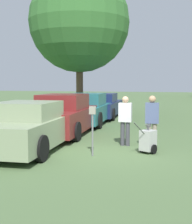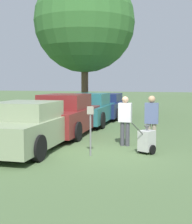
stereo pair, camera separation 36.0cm
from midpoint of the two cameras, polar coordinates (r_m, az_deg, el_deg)
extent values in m
plane|color=#4C663D|center=(9.35, 2.31, -7.49)|extent=(120.00, 120.00, 0.00)
cube|color=gray|center=(10.03, -11.01, -3.26)|extent=(2.22, 4.75, 0.79)
cube|color=gray|center=(9.79, -11.53, 0.36)|extent=(1.82, 2.05, 0.51)
cylinder|color=black|center=(11.76, -12.25, -3.16)|extent=(0.22, 0.73, 0.72)
cylinder|color=black|center=(11.06, -3.36, -3.59)|extent=(0.22, 0.73, 0.72)
cylinder|color=black|center=(8.40, -9.20, -6.54)|extent=(0.22, 0.73, 0.72)
cube|color=maroon|center=(12.74, -4.55, -1.24)|extent=(2.16, 5.00, 0.84)
cube|color=maroon|center=(12.49, -4.85, 1.91)|extent=(1.76, 2.15, 0.58)
cylinder|color=black|center=(14.49, -6.07, -1.48)|extent=(0.22, 0.72, 0.71)
cylinder|color=black|center=(13.98, 0.97, -1.71)|extent=(0.22, 0.72, 0.71)
cylinder|color=black|center=(11.71, -11.13, -3.20)|extent=(0.22, 0.72, 0.71)
cylinder|color=black|center=(11.07, -2.52, -3.60)|extent=(0.22, 0.72, 0.71)
cube|color=#23666B|center=(15.72, -0.21, -0.06)|extent=(2.12, 4.97, 0.76)
cube|color=#23666B|center=(15.48, -0.38, 2.35)|extent=(1.73, 2.14, 0.58)
cylinder|color=black|center=(17.42, -1.85, -0.21)|extent=(0.23, 0.77, 0.76)
cylinder|color=black|center=(17.02, 3.94, -0.35)|extent=(0.23, 0.77, 0.76)
cylinder|color=black|center=(14.55, -5.06, -1.34)|extent=(0.23, 0.77, 0.76)
cylinder|color=black|center=(14.08, 1.83, -1.55)|extent=(0.23, 0.77, 0.76)
cube|color=#19234C|center=(18.65, 2.65, 0.74)|extent=(2.06, 5.08, 0.75)
cube|color=#19234C|center=(18.41, 2.53, 2.64)|extent=(1.67, 2.19, 0.51)
cylinder|color=black|center=(20.35, 1.11, 0.52)|extent=(0.22, 0.70, 0.69)
cylinder|color=black|center=(20.05, 5.91, 0.41)|extent=(0.22, 0.70, 0.69)
cylinder|color=black|center=(17.36, -1.13, -0.34)|extent=(0.22, 0.70, 0.69)
cylinder|color=black|center=(17.00, 4.47, -0.47)|extent=(0.22, 0.70, 0.69)
cylinder|color=slate|center=(8.86, 0.15, -4.26)|extent=(0.05, 0.05, 1.20)
cube|color=gray|center=(8.77, 0.15, 0.30)|extent=(0.18, 0.09, 0.22)
cylinder|color=#3F3F47|center=(10.35, 6.77, -4.03)|extent=(0.14, 0.14, 0.79)
cylinder|color=#3F3F47|center=(10.38, 5.85, -3.99)|extent=(0.14, 0.14, 0.79)
cube|color=silver|center=(10.27, 6.35, -0.09)|extent=(0.42, 0.23, 0.63)
sphere|color=tan|center=(10.24, 6.37, 2.26)|extent=(0.22, 0.22, 0.22)
cylinder|color=gray|center=(9.93, 11.57, -4.43)|extent=(0.14, 0.14, 0.82)
cylinder|color=gray|center=(9.94, 10.59, -4.41)|extent=(0.14, 0.14, 0.82)
cube|color=#4C597F|center=(9.84, 11.16, -0.22)|extent=(0.44, 0.25, 0.65)
sphere|color=tan|center=(9.81, 11.21, 2.30)|extent=(0.22, 0.22, 0.22)
cube|color=#B2B2AD|center=(9.35, 10.35, -5.17)|extent=(0.51, 0.55, 0.60)
cone|color=#59595B|center=(9.29, 10.39, -2.87)|extent=(0.18, 0.18, 0.16)
cylinder|color=#4C4C4C|center=(8.90, 8.77, -3.08)|extent=(0.28, 0.55, 0.43)
cylinder|color=black|center=(9.51, 9.25, -6.47)|extent=(0.16, 0.27, 0.28)
cylinder|color=black|center=(9.29, 11.43, -6.80)|extent=(0.16, 0.27, 0.28)
cylinder|color=brown|center=(19.92, -1.54, 4.00)|extent=(0.44, 0.44, 3.18)
sphere|color=#33662D|center=(20.27, -1.58, 16.13)|extent=(6.27, 6.27, 6.27)
camera|label=1|loc=(0.18, -89.01, 0.09)|focal=50.00mm
camera|label=2|loc=(0.18, 90.99, -0.09)|focal=50.00mm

